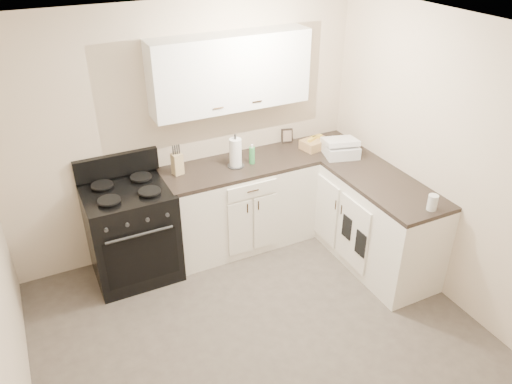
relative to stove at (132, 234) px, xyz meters
name	(u,v)px	position (x,y,z in m)	size (l,w,h in m)	color
floor	(269,349)	(0.72, -1.48, -0.46)	(3.60, 3.60, 0.00)	#473F38
ceiling	(275,43)	(0.72, -1.48, 2.04)	(3.60, 3.60, 0.00)	white
wall_back	(186,133)	(0.72, 0.32, 0.79)	(3.60, 3.60, 0.00)	beige
wall_right	(461,171)	(2.52, -1.48, 0.79)	(3.60, 3.60, 0.00)	beige
base_cabinets_back	(240,206)	(1.14, 0.02, -0.01)	(1.55, 0.60, 0.90)	white
base_cabinets_right	(361,212)	(2.22, -0.63, -0.01)	(0.60, 1.90, 0.90)	white
countertop_back	(239,166)	(1.14, 0.02, 0.46)	(1.55, 0.60, 0.04)	black
countertop_right	(366,171)	(2.22, -0.63, 0.46)	(0.60, 1.90, 0.04)	black
upper_cabinets	(231,72)	(1.14, 0.18, 1.38)	(1.55, 0.30, 0.70)	white
stove	(132,234)	(0.00, 0.00, 0.00)	(0.79, 0.67, 0.95)	black
knife_block	(177,164)	(0.53, 0.10, 0.59)	(0.10, 0.09, 0.21)	tan
paper_towel	(236,153)	(1.10, 0.00, 0.63)	(0.12, 0.12, 0.29)	white
soap_bottle	(252,155)	(1.27, -0.01, 0.57)	(0.06, 0.06, 0.17)	#3A984E
picture_frame	(287,136)	(1.84, 0.28, 0.56)	(0.12, 0.02, 0.16)	black
wicker_basket	(315,144)	(2.03, 0.02, 0.53)	(0.29, 0.20, 0.10)	tan
countertop_grill	(341,150)	(2.18, -0.24, 0.54)	(0.33, 0.31, 0.12)	white
glass_jar	(432,203)	(2.26, -1.48, 0.55)	(0.08, 0.08, 0.14)	silver
oven_mitt_near	(361,244)	(1.89, -1.07, -0.03)	(0.02, 0.14, 0.25)	black
oven_mitt_far	(347,227)	(1.89, -0.84, 0.02)	(0.02, 0.14, 0.24)	black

